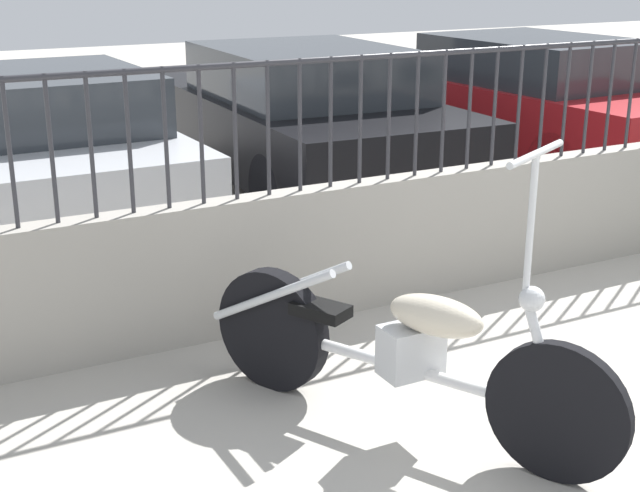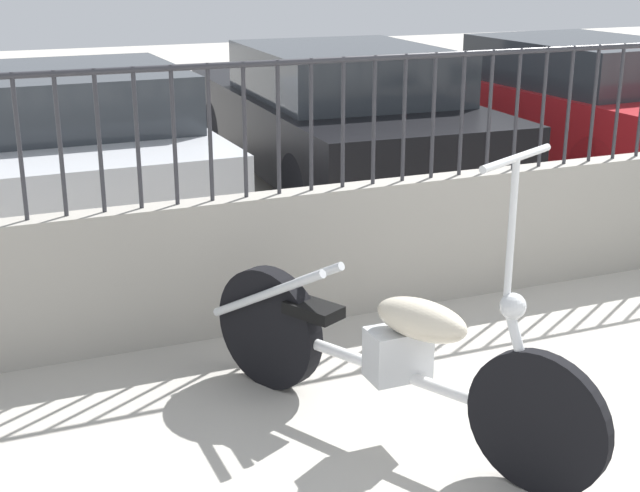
{
  "view_description": "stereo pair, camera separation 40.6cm",
  "coord_description": "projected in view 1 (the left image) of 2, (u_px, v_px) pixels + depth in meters",
  "views": [
    {
      "loc": [
        -3.81,
        -1.81,
        2.16
      ],
      "look_at": [
        -1.75,
        2.1,
        0.7
      ],
      "focal_mm": 50.0,
      "sensor_mm": 36.0,
      "label": 1
    },
    {
      "loc": [
        -3.44,
        -1.98,
        2.16
      ],
      "look_at": [
        -1.75,
        2.1,
        0.7
      ],
      "focal_mm": 50.0,
      "sensor_mm": 36.0,
      "label": 2
    }
  ],
  "objects": [
    {
      "name": "car_black",
      "position": [
        299.0,
        115.0,
        8.54
      ],
      "size": [
        2.0,
        4.49,
        1.33
      ],
      "rotation": [
        0.0,
        0.0,
        1.53
      ],
      "color": "black",
      "rests_on": "ground_plane"
    },
    {
      "name": "car_red",
      "position": [
        524.0,
        100.0,
        9.37
      ],
      "size": [
        1.91,
        4.47,
        1.34
      ],
      "rotation": [
        0.0,
        0.0,
        1.62
      ],
      "color": "black",
      "rests_on": "ground_plane"
    },
    {
      "name": "low_wall",
      "position": [
        499.0,
        222.0,
        6.1
      ],
      "size": [
        8.53,
        0.18,
        0.82
      ],
      "color": "#9E998E",
      "rests_on": "ground_plane"
    },
    {
      "name": "motorcycle_white",
      "position": [
        384.0,
        345.0,
        4.19
      ],
      "size": [
        1.1,
        1.98,
        1.43
      ],
      "rotation": [
        0.0,
        0.0,
        -1.09
      ],
      "color": "black",
      "rests_on": "ground_plane"
    },
    {
      "name": "fence_railing",
      "position": [
        508.0,
        85.0,
        5.81
      ],
      "size": [
        8.53,
        0.04,
        0.78
      ],
      "color": "#2D2D33",
      "rests_on": "low_wall"
    },
    {
      "name": "car_silver",
      "position": [
        36.0,
        144.0,
        7.43
      ],
      "size": [
        1.95,
        3.95,
        1.26
      ],
      "rotation": [
        0.0,
        0.0,
        1.59
      ],
      "color": "black",
      "rests_on": "ground_plane"
    }
  ]
}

